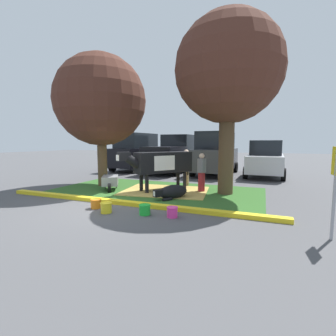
{
  "coord_description": "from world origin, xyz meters",
  "views": [
    {
      "loc": [
        4.45,
        -6.06,
        1.93
      ],
      "look_at": [
        0.93,
        2.82,
        0.9
      ],
      "focal_mm": 25.8,
      "sensor_mm": 36.0,
      "label": 1
    }
  ],
  "objects": [
    {
      "name": "suv_dark_grey",
      "position": [
        1.8,
        8.35,
        1.27
      ],
      "size": [
        2.28,
        4.68,
        2.52
      ],
      "color": "#3D3D42",
      "rests_on": "ground"
    },
    {
      "name": "sedan_silver",
      "position": [
        4.57,
        8.53,
        0.98
      ],
      "size": [
        2.17,
        4.48,
        2.02
      ],
      "color": "silver",
      "rests_on": "ground"
    },
    {
      "name": "curb_yellow",
      "position": [
        0.52,
        0.23,
        0.06
      ],
      "size": [
        9.3,
        0.24,
        0.12
      ],
      "primitive_type": "cube",
      "color": "yellow",
      "rests_on": "ground"
    },
    {
      "name": "pickup_truck_black",
      "position": [
        -1.0,
        8.64,
        1.11
      ],
      "size": [
        2.4,
        5.48,
        2.42
      ],
      "color": "black",
      "rests_on": "ground"
    },
    {
      "name": "grass_island",
      "position": [
        0.52,
        2.49,
        0.01
      ],
      "size": [
        8.1,
        4.23,
        0.02
      ],
      "primitive_type": "cube",
      "color": "#2D5B23",
      "rests_on": "ground"
    },
    {
      "name": "ground_plane",
      "position": [
        0.0,
        0.0,
        0.0
      ],
      "size": [
        80.0,
        80.0,
        0.0
      ],
      "primitive_type": "plane",
      "color": "#4C4C4F"
    },
    {
      "name": "wheelbarrow",
      "position": [
        -1.22,
        1.94,
        0.39
      ],
      "size": [
        1.17,
        1.52,
        0.63
      ],
      "color": "gray",
      "rests_on": "ground"
    },
    {
      "name": "parking_sign",
      "position": [
        5.76,
        -0.57,
        1.3
      ],
      "size": [
        0.08,
        0.44,
        1.84
      ],
      "color": "#99999E",
      "rests_on": "ground"
    },
    {
      "name": "calf_lying",
      "position": [
        1.61,
        1.49,
        0.24
      ],
      "size": [
        1.03,
        1.25,
        0.48
      ],
      "color": "black",
      "rests_on": "ground"
    },
    {
      "name": "person_handler",
      "position": [
        1.31,
        3.99,
        0.86
      ],
      "size": [
        0.44,
        0.36,
        1.61
      ],
      "color": "#9E7F5B",
      "rests_on": "ground"
    },
    {
      "name": "shade_tree_right",
      "position": [
        3.17,
        2.96,
        4.45
      ],
      "size": [
        3.82,
        3.82,
        6.41
      ],
      "color": "#4C3823",
      "rests_on": "ground"
    },
    {
      "name": "suv_black",
      "position": [
        -3.7,
        8.62,
        1.27
      ],
      "size": [
        2.28,
        4.68,
        2.52
      ],
      "color": "black",
      "rests_on": "ground"
    },
    {
      "name": "cow_holstein",
      "position": [
        0.71,
        2.63,
        1.12
      ],
      "size": [
        2.19,
        2.72,
        1.57
      ],
      "color": "black",
      "rests_on": "ground"
    },
    {
      "name": "shade_tree_left",
      "position": [
        -2.12,
        2.68,
        3.69
      ],
      "size": [
        3.86,
        3.86,
        5.64
      ],
      "color": "brown",
      "rests_on": "ground"
    },
    {
      "name": "bucket_orange",
      "position": [
        -0.06,
        -0.42,
        0.14
      ],
      "size": [
        0.32,
        0.32,
        0.27
      ],
      "color": "orange",
      "rests_on": "ground"
    },
    {
      "name": "person_visitor_near",
      "position": [
        2.26,
        2.95,
        0.8
      ],
      "size": [
        0.34,
        0.51,
        1.51
      ],
      "color": "maroon",
      "rests_on": "ground"
    },
    {
      "name": "bucket_green",
      "position": [
        1.56,
        -0.46,
        0.14
      ],
      "size": [
        0.32,
        0.32,
        0.28
      ],
      "color": "green",
      "rests_on": "ground"
    },
    {
      "name": "hay_bedding",
      "position": [
        0.93,
        2.52,
        0.03
      ],
      "size": [
        3.48,
        2.79,
        0.04
      ],
      "primitive_type": "cube",
      "rotation": [
        0.0,
        0.0,
        0.13
      ],
      "color": "tan",
      "rests_on": "ground"
    },
    {
      "name": "bucket_yellow",
      "position": [
        0.5,
        -0.7,
        0.15
      ],
      "size": [
        0.32,
        0.32,
        0.29
      ],
      "color": "yellow",
      "rests_on": "ground"
    },
    {
      "name": "bucket_pink",
      "position": [
        2.32,
        -0.4,
        0.14
      ],
      "size": [
        0.3,
        0.3,
        0.27
      ],
      "color": "#EA3893",
      "rests_on": "ground"
    }
  ]
}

